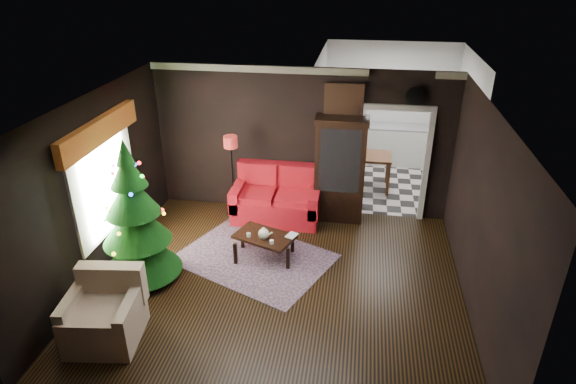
% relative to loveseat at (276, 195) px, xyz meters
% --- Properties ---
extents(floor, '(5.50, 5.50, 0.00)m').
position_rel_loveseat_xyz_m(floor, '(0.40, -2.05, -0.50)').
color(floor, black).
rests_on(floor, ground).
extents(ceiling, '(5.50, 5.50, 0.00)m').
position_rel_loveseat_xyz_m(ceiling, '(0.40, -2.05, 2.30)').
color(ceiling, white).
rests_on(ceiling, ground).
extents(wall_back, '(5.50, 0.00, 5.50)m').
position_rel_loveseat_xyz_m(wall_back, '(0.40, 0.45, 0.90)').
color(wall_back, black).
rests_on(wall_back, ground).
extents(wall_front, '(5.50, 0.00, 5.50)m').
position_rel_loveseat_xyz_m(wall_front, '(0.40, -4.55, 0.90)').
color(wall_front, black).
rests_on(wall_front, ground).
extents(wall_left, '(0.00, 5.50, 5.50)m').
position_rel_loveseat_xyz_m(wall_left, '(-2.35, -2.05, 0.90)').
color(wall_left, black).
rests_on(wall_left, ground).
extents(wall_right, '(0.00, 5.50, 5.50)m').
position_rel_loveseat_xyz_m(wall_right, '(3.15, -2.05, 0.90)').
color(wall_right, black).
rests_on(wall_right, ground).
extents(doorway, '(1.10, 0.10, 2.10)m').
position_rel_loveseat_xyz_m(doorway, '(2.10, 0.45, 0.55)').
color(doorway, beige).
rests_on(doorway, ground).
extents(left_window, '(0.05, 1.60, 1.40)m').
position_rel_loveseat_xyz_m(left_window, '(-2.31, -1.85, 0.95)').
color(left_window, white).
rests_on(left_window, wall_left).
extents(valance, '(0.12, 2.10, 0.35)m').
position_rel_loveseat_xyz_m(valance, '(-2.23, -1.85, 1.77)').
color(valance, '#AA521E').
rests_on(valance, wall_left).
extents(kitchen_floor, '(3.00, 3.00, 0.00)m').
position_rel_loveseat_xyz_m(kitchen_floor, '(2.10, 1.95, -0.50)').
color(kitchen_floor, silver).
rests_on(kitchen_floor, ground).
extents(kitchen_window, '(0.70, 0.06, 0.70)m').
position_rel_loveseat_xyz_m(kitchen_window, '(2.10, 3.40, 1.20)').
color(kitchen_window, white).
rests_on(kitchen_window, ground).
extents(rug, '(2.87, 2.54, 0.01)m').
position_rel_loveseat_xyz_m(rug, '(-0.13, -1.40, -0.49)').
color(rug, black).
rests_on(rug, ground).
extents(loveseat, '(1.70, 0.90, 1.00)m').
position_rel_loveseat_xyz_m(loveseat, '(0.00, 0.00, 0.00)').
color(loveseat, '#93000E').
rests_on(loveseat, ground).
extents(curio_cabinet, '(0.90, 0.45, 1.90)m').
position_rel_loveseat_xyz_m(curio_cabinet, '(1.15, 0.22, 0.45)').
color(curio_cabinet, black).
rests_on(curio_cabinet, ground).
extents(floor_lamp, '(0.30, 0.30, 1.60)m').
position_rel_loveseat_xyz_m(floor_lamp, '(-0.81, -0.05, 0.33)').
color(floor_lamp, black).
rests_on(floor_lamp, ground).
extents(christmas_tree, '(1.49, 1.49, 2.32)m').
position_rel_loveseat_xyz_m(christmas_tree, '(-1.73, -2.16, 0.55)').
color(christmas_tree, black).
rests_on(christmas_tree, ground).
extents(armchair, '(1.02, 1.02, 0.94)m').
position_rel_loveseat_xyz_m(armchair, '(-1.63, -3.52, -0.04)').
color(armchair, tan).
rests_on(armchair, ground).
extents(coffee_table, '(1.08, 0.86, 0.42)m').
position_rel_loveseat_xyz_m(coffee_table, '(0.04, -1.35, -0.28)').
color(coffee_table, black).
rests_on(coffee_table, rug).
extents(teapot, '(0.26, 0.26, 0.19)m').
position_rel_loveseat_xyz_m(teapot, '(0.05, -1.46, 0.03)').
color(teapot, white).
rests_on(teapot, coffee_table).
extents(cup_a, '(0.09, 0.09, 0.06)m').
position_rel_loveseat_xyz_m(cup_a, '(-0.20, -1.43, -0.04)').
color(cup_a, silver).
rests_on(cup_a, coffee_table).
extents(cup_b, '(0.08, 0.08, 0.06)m').
position_rel_loveseat_xyz_m(cup_b, '(0.21, -1.58, -0.04)').
color(cup_b, white).
rests_on(cup_b, coffee_table).
extents(book, '(0.15, 0.07, 0.21)m').
position_rel_loveseat_xyz_m(book, '(0.41, -1.27, 0.04)').
color(book, '#867559').
rests_on(book, coffee_table).
extents(wall_clock, '(0.32, 0.32, 0.06)m').
position_rel_loveseat_xyz_m(wall_clock, '(2.35, 0.40, 1.88)').
color(wall_clock, white).
rests_on(wall_clock, wall_back).
extents(painting, '(0.62, 0.05, 0.52)m').
position_rel_loveseat_xyz_m(painting, '(1.15, 0.41, 1.75)').
color(painting, '#AC7049').
rests_on(painting, wall_back).
extents(kitchen_counter, '(1.80, 0.60, 0.90)m').
position_rel_loveseat_xyz_m(kitchen_counter, '(2.10, 3.15, -0.05)').
color(kitchen_counter, white).
rests_on(kitchen_counter, ground).
extents(kitchen_table, '(0.70, 0.70, 0.75)m').
position_rel_loveseat_xyz_m(kitchen_table, '(1.80, 1.65, -0.12)').
color(kitchen_table, '#533718').
rests_on(kitchen_table, ground).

